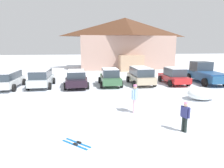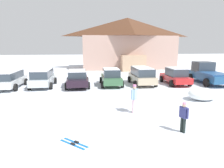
# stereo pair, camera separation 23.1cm
# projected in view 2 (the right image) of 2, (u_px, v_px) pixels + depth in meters

# --- Properties ---
(ground) EXTENTS (160.00, 160.00, 0.00)m
(ground) POSITION_uv_depth(u_px,v_px,m) (171.00, 160.00, 6.83)
(ground) COLOR silver
(ski_lodge) EXTENTS (15.74, 9.81, 8.43)m
(ski_lodge) POSITION_uv_depth(u_px,v_px,m) (127.00, 43.00, 34.22)
(ski_lodge) COLOR tan
(ski_lodge) RESTS_ON ground
(parked_white_suv) EXTENTS (2.34, 4.65, 1.57)m
(parked_white_suv) POSITION_uv_depth(u_px,v_px,m) (9.00, 79.00, 18.17)
(parked_white_suv) COLOR silver
(parked_white_suv) RESTS_ON ground
(parked_silver_wagon) EXTENTS (2.12, 4.38, 1.66)m
(parked_silver_wagon) POSITION_uv_depth(u_px,v_px,m) (43.00, 77.00, 18.83)
(parked_silver_wagon) COLOR silver
(parked_silver_wagon) RESTS_ON ground
(parked_black_sedan) EXTENTS (2.28, 4.84, 1.57)m
(parked_black_sedan) POSITION_uv_depth(u_px,v_px,m) (77.00, 78.00, 18.99)
(parked_black_sedan) COLOR black
(parked_black_sedan) RESTS_ON ground
(parked_green_coupe) EXTENTS (2.18, 4.10, 1.68)m
(parked_green_coupe) POSITION_uv_depth(u_px,v_px,m) (111.00, 77.00, 19.40)
(parked_green_coupe) COLOR #36613E
(parked_green_coupe) RESTS_ON ground
(parked_beige_suv) EXTENTS (2.26, 4.37, 1.74)m
(parked_beige_suv) POSITION_uv_depth(u_px,v_px,m) (142.00, 75.00, 19.85)
(parked_beige_suv) COLOR tan
(parked_beige_suv) RESTS_ON ground
(parked_red_sedan) EXTENTS (2.16, 4.29, 1.67)m
(parked_red_sedan) POSITION_uv_depth(u_px,v_px,m) (175.00, 76.00, 20.07)
(parked_red_sedan) COLOR red
(parked_red_sedan) RESTS_ON ground
(pickup_truck) EXTENTS (2.62, 5.57, 2.15)m
(pickup_truck) POSITION_uv_depth(u_px,v_px,m) (207.00, 74.00, 20.67)
(pickup_truck) COLOR navy
(pickup_truck) RESTS_ON ground
(skier_adult_in_blue_parka) EXTENTS (0.45, 0.49, 1.67)m
(skier_adult_in_blue_parka) POSITION_uv_depth(u_px,v_px,m) (134.00, 97.00, 11.47)
(skier_adult_in_blue_parka) COLOR beige
(skier_adult_in_blue_parka) RESTS_ON ground
(skier_teen_in_navy_coat) EXTENTS (0.30, 0.50, 1.41)m
(skier_teen_in_navy_coat) POSITION_uv_depth(u_px,v_px,m) (184.00, 116.00, 8.87)
(skier_teen_in_navy_coat) COLOR black
(skier_teen_in_navy_coat) RESTS_ON ground
(pair_of_skis) EXTENTS (1.17, 1.14, 0.08)m
(pair_of_skis) POSITION_uv_depth(u_px,v_px,m) (74.00, 143.00, 7.95)
(pair_of_skis) COLOR blue
(pair_of_skis) RESTS_ON ground
(plowed_snow_pile) EXTENTS (2.07, 1.66, 0.86)m
(plowed_snow_pile) POSITION_uv_depth(u_px,v_px,m) (203.00, 94.00, 14.28)
(plowed_snow_pile) COLOR white
(plowed_snow_pile) RESTS_ON ground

